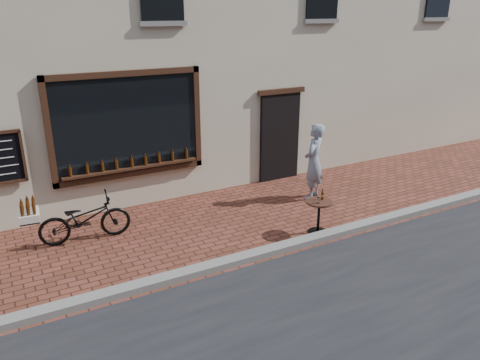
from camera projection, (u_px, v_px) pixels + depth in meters
name	position (u px, v px, depth m)	size (l,w,h in m)	color
ground	(294.00, 253.00, 8.39)	(90.00, 90.00, 0.00)	#52281A
kerb	(288.00, 246.00, 8.54)	(90.00, 0.25, 0.12)	slate
cargo_bicycle	(83.00, 219.00, 8.73)	(1.96, 0.72, 0.94)	black
bistro_table	(319.00, 210.00, 9.03)	(0.52, 0.52, 0.88)	black
pedestrian	(314.00, 162.00, 10.58)	(0.64, 0.42, 1.76)	gray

